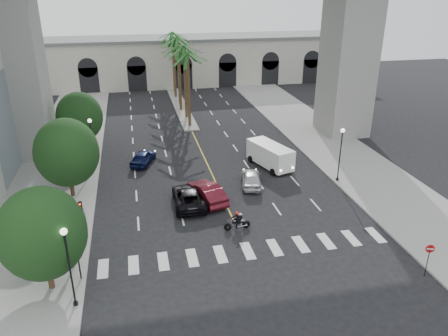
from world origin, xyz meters
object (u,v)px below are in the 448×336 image
motorcycle_rider (238,221)px  car_a (251,178)px  lamp_post_right (341,150)px  cargo_van (270,155)px  car_b (207,192)px  pedestrian_b (62,209)px  do_not_enter_sign (429,254)px  lamp_post_left_far (92,139)px  car_d (267,150)px  car_c (189,197)px  car_e (143,157)px  pedestrian_a (67,210)px  lamp_post_left_near (69,261)px  traffic_signal_near (76,247)px  traffic_signal_far (82,216)px

motorcycle_rider → car_a: bearing=64.2°
lamp_post_right → cargo_van: (-5.21, 4.82, -1.88)m
motorcycle_rider → car_a: size_ratio=0.48×
car_b → cargo_van: cargo_van is taller
pedestrian_b → do_not_enter_sign: (23.83, -12.55, 0.71)m
lamp_post_left_far → car_a: (14.51, -7.06, -2.47)m
car_d → cargo_van: (-0.59, -2.76, 0.57)m
motorcycle_rider → car_c: (-3.14, 4.77, 0.08)m
lamp_post_right → car_e: (-17.95, 8.41, -2.49)m
lamp_post_left_far → do_not_enter_sign: 31.58m
lamp_post_left_far → car_b: 13.81m
pedestrian_a → car_a: bearing=2.3°
car_d → cargo_van: bearing=68.0°
lamp_post_left_near → car_d: size_ratio=1.01×
pedestrian_a → pedestrian_b: size_ratio=1.12×
car_b → pedestrian_b: bearing=-11.5°
car_e → cargo_van: size_ratio=0.71×
car_c → car_d: (9.91, 9.28, -0.00)m
lamp_post_right → do_not_enter_sign: 14.81m
lamp_post_right → car_b: (-12.90, -1.33, -2.38)m
motorcycle_rider → pedestrian_a: size_ratio=1.10×
car_a → pedestrian_a: (-16.05, -3.50, 0.37)m
car_e → lamp_post_right: bearing=176.3°
car_c → car_e: car_c is taller
traffic_signal_near → car_d: size_ratio=0.69×
car_e → do_not_enter_sign: do_not_enter_sign is taller
car_a → do_not_enter_sign: 17.33m
lamp_post_right → motorcycle_rider: bearing=-150.4°
cargo_van → pedestrian_a: bearing=-177.1°
pedestrian_a → lamp_post_right: bearing=-4.0°
car_e → pedestrian_a: 12.70m
car_b → do_not_enter_sign: size_ratio=2.16×
traffic_signal_near → cargo_van: size_ratio=0.61×
lamp_post_left_near → car_b: lamp_post_left_near is taller
car_a → car_b: 5.14m
car_a → car_c: (-6.24, -2.63, 0.02)m
car_e → car_b: bearing=138.8°
motorcycle_rider → traffic_signal_far: bearing=177.1°
cargo_van → pedestrian_b: size_ratio=3.48×
lamp_post_right → traffic_signal_near: 25.02m
pedestrian_b → traffic_signal_near: bearing=-54.6°
pedestrian_a → motorcycle_rider: bearing=-26.7°
lamp_post_right → lamp_post_left_near: bearing=-150.3°
car_e → pedestrian_b: (-6.78, -10.56, 0.28)m
lamp_post_left_near → motorcycle_rider: (11.41, 6.54, -2.53)m
cargo_van → pedestrian_a: cargo_van is taller
cargo_van → lamp_post_left_far: bearing=151.6°
lamp_post_right → traffic_signal_far: 23.62m
motorcycle_rider → car_c: car_c is taller
traffic_signal_far → car_d: (18.08, 14.09, -1.75)m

